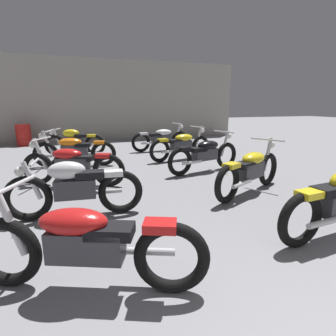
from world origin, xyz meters
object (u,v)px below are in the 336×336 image
object	(u,v)px
motorcycle_right_row_3	(205,154)
motorcycle_left_row_4	(74,150)
motorcycle_left_row_5	(74,141)
motorcycle_right_row_4	(181,145)
oil_drum	(24,135)
motorcycle_left_row_1	(85,243)
motorcycle_right_row_5	(161,138)
motorcycle_left_row_3	(72,164)
motorcycle_right_row_2	(251,170)
motorcycle_left_row_2	(75,187)

from	to	relation	value
motorcycle_right_row_3	motorcycle_left_row_4	bearing A→B (deg)	150.54
motorcycle_left_row_5	motorcycle_right_row_4	xyz separation A→B (m)	(3.00, -1.87, -0.01)
motorcycle_left_row_5	oil_drum	world-z (taller)	motorcycle_left_row_5
motorcycle_left_row_1	motorcycle_right_row_5	bearing A→B (deg)	66.61
oil_drum	motorcycle_left_row_1	bearing A→B (deg)	-79.58
oil_drum	motorcycle_left_row_5	bearing A→B (deg)	-56.87
motorcycle_left_row_3	motorcycle_right_row_3	xyz separation A→B (m)	(3.10, 0.15, 0.00)
motorcycle_right_row_2	motorcycle_right_row_4	distance (m)	3.36
motorcycle_left_row_2	motorcycle_left_row_3	distance (m)	1.71
motorcycle_left_row_1	oil_drum	distance (m)	10.09
motorcycle_left_row_4	motorcycle_right_row_3	xyz separation A→B (m)	(3.02, -1.71, 0.00)
motorcycle_right_row_2	oil_drum	distance (m)	9.46
motorcycle_right_row_2	motorcycle_right_row_4	world-z (taller)	same
motorcycle_left_row_4	motorcycle_right_row_3	size ratio (longest dim) A/B	1.00
motorcycle_right_row_3	motorcycle_right_row_4	world-z (taller)	same
motorcycle_left_row_5	motorcycle_left_row_1	bearing A→B (deg)	-90.42
motorcycle_left_row_5	motorcycle_right_row_2	bearing A→B (deg)	-60.14
motorcycle_left_row_3	motorcycle_left_row_4	bearing A→B (deg)	87.70
motorcycle_right_row_3	motorcycle_left_row_3	bearing A→B (deg)	-177.31
motorcycle_left_row_3	motorcycle_left_row_4	xyz separation A→B (m)	(0.07, 1.85, 0.00)
motorcycle_left_row_1	motorcycle_right_row_4	bearing A→B (deg)	59.47
motorcycle_left_row_1	motorcycle_left_row_2	size ratio (longest dim) A/B	1.03
motorcycle_left_row_1	motorcycle_right_row_4	distance (m)	6.02
motorcycle_left_row_1	motorcycle_left_row_4	world-z (taller)	same
motorcycle_left_row_3	motorcycle_right_row_5	size ratio (longest dim) A/B	0.93
motorcycle_left_row_1	motorcycle_right_row_2	xyz separation A→B (m)	(3.05, 1.82, 0.00)
motorcycle_right_row_5	motorcycle_left_row_5	bearing A→B (deg)	177.25
motorcycle_left_row_2	motorcycle_right_row_2	size ratio (longest dim) A/B	0.98
motorcycle_right_row_5	oil_drum	world-z (taller)	motorcycle_right_row_5
motorcycle_left_row_3	motorcycle_left_row_5	size ratio (longest dim) A/B	1.05
motorcycle_left_row_5	motorcycle_left_row_4	bearing A→B (deg)	-91.42
motorcycle_left_row_5	motorcycle_right_row_5	bearing A→B (deg)	-2.75
motorcycle_left_row_4	motorcycle_left_row_5	world-z (taller)	motorcycle_left_row_4
motorcycle_right_row_2	motorcycle_right_row_3	bearing A→B (deg)	90.79
motorcycle_left_row_3	motorcycle_right_row_3	world-z (taller)	same
motorcycle_left_row_3	motorcycle_right_row_2	bearing A→B (deg)	-27.62
oil_drum	motorcycle_right_row_2	bearing A→B (deg)	-58.95
motorcycle_left_row_2	motorcycle_right_row_3	xyz separation A→B (m)	(3.08, 1.85, -0.01)
motorcycle_left_row_2	oil_drum	size ratio (longest dim) A/B	2.32
motorcycle_left_row_1	oil_drum	bearing A→B (deg)	100.42
motorcycle_left_row_5	oil_drum	xyz separation A→B (m)	(-1.88, 2.87, -0.03)
motorcycle_left_row_2	motorcycle_right_row_5	distance (m)	5.99
motorcycle_left_row_5	motorcycle_right_row_5	xyz separation A→B (m)	(2.94, -0.14, -0.01)
motorcycle_left_row_1	motorcycle_right_row_3	size ratio (longest dim) A/B	0.96
motorcycle_left_row_2	motorcycle_left_row_4	distance (m)	3.56
motorcycle_right_row_4	motorcycle_left_row_2	bearing A→B (deg)	-132.07
motorcycle_right_row_3	oil_drum	distance (m)	7.97
motorcycle_left_row_3	motorcycle_right_row_4	bearing A→B (deg)	29.02
motorcycle_left_row_1	motorcycle_right_row_5	xyz separation A→B (m)	(2.99, 6.91, 0.00)
motorcycle_right_row_4	motorcycle_left_row_1	bearing A→B (deg)	-120.53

